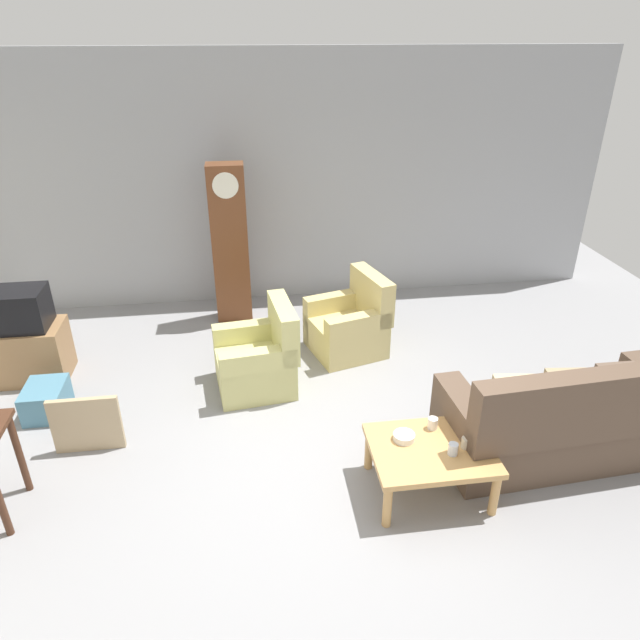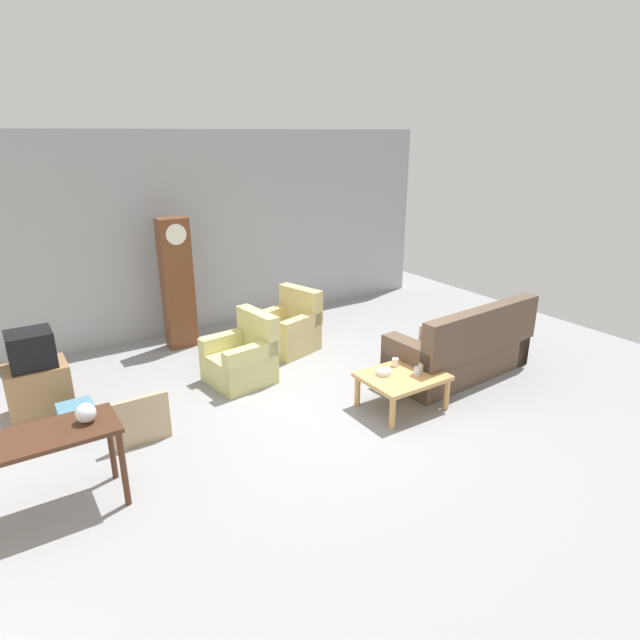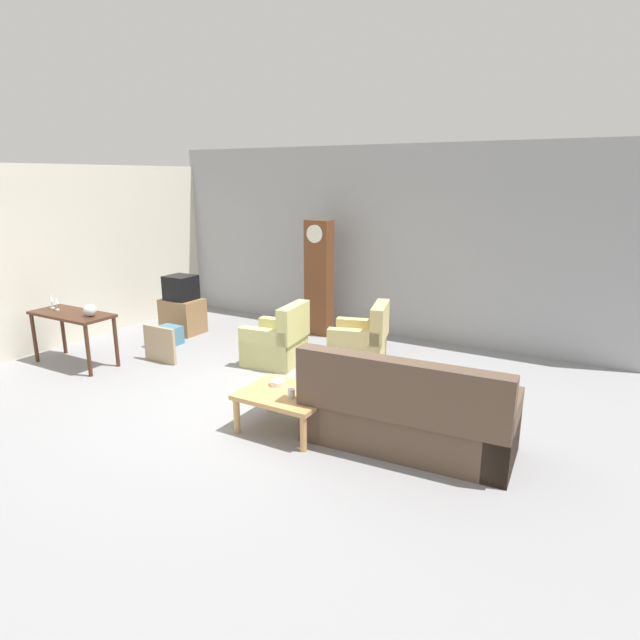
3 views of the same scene
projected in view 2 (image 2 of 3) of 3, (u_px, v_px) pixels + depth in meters
The scene contains 17 objects.
ground_plane at pixel (334, 407), 6.47m from camera, with size 10.40×10.40×0.00m, color gray.
garage_door_wall at pixel (211, 232), 8.77m from camera, with size 8.40×0.16×3.20m, color #9EA0A5.
couch_floral at pixel (462, 351), 7.22m from camera, with size 2.15×1.01×1.04m.
armchair_olive_near at pixel (242, 359), 7.07m from camera, with size 0.88×0.85×0.92m.
armchair_olive_far at pixel (289, 330), 8.11m from camera, with size 0.97×0.95×0.92m.
coffee_table_wood at pixel (402, 379), 6.35m from camera, with size 0.96×0.76×0.43m.
console_table_dark at pixel (38, 448), 4.44m from camera, with size 1.30×0.56×0.78m.
grandfather_clock at pixel (177, 284), 8.02m from camera, with size 0.44×0.30×1.99m.
tv_stand_cabinet at pixel (39, 389), 6.25m from camera, with size 0.68×0.52×0.61m, color #997047.
tv_crt at pixel (31, 349), 6.08m from camera, with size 0.48×0.44×0.42m, color black.
framed_picture_leaning at pixel (142, 421), 5.63m from camera, with size 0.60×0.05×0.54m, color tan.
storage_box_blue at pixel (78, 420), 5.89m from camera, with size 0.37×0.47×0.30m, color teal.
glass_dome_cloche at pixel (86, 413), 4.59m from camera, with size 0.18×0.18×0.18m, color silver.
cup_white_porcelain at pixel (395, 362), 6.54m from camera, with size 0.08×0.08×0.10m, color white.
cup_blue_rimmed at pixel (417, 371), 6.31m from camera, with size 0.08×0.08×0.10m, color silver.
cup_cream_tall at pixel (422, 367), 6.43m from camera, with size 0.07×0.07×0.09m, color beige.
bowl_white_stacked at pixel (384, 372), 6.32m from camera, with size 0.17×0.17×0.06m, color white.
Camera 2 is at (-3.29, -4.71, 3.16)m, focal length 29.90 mm.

